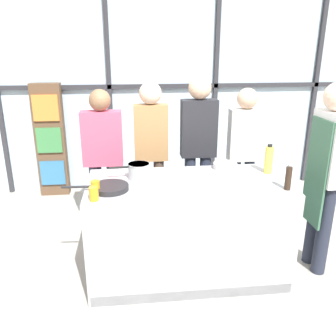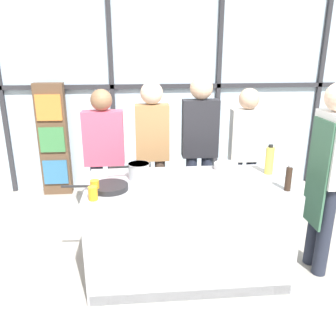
{
  "view_description": "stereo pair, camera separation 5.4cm",
  "coord_description": "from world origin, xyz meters",
  "px_view_note": "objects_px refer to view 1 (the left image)",
  "views": [
    {
      "loc": [
        -0.49,
        -2.92,
        2.08
      ],
      "look_at": [
        -0.17,
        0.1,
        1.04
      ],
      "focal_mm": 38.0,
      "sensor_mm": 36.0,
      "label": 1
    },
    {
      "loc": [
        -0.44,
        -2.93,
        2.08
      ],
      "look_at": [
        -0.17,
        0.1,
        1.04
      ],
      "focal_mm": 38.0,
      "sensor_mm": 36.0,
      "label": 2
    }
  ],
  "objects_px": {
    "mixing_bowl": "(225,166)",
    "juice_glass_near": "(94,194)",
    "chef": "(327,167)",
    "spectator_center_left": "(151,146)",
    "spectator_far_left": "(103,155)",
    "saucepan": "(139,171)",
    "juice_glass_far": "(95,187)",
    "oil_bottle": "(269,160)",
    "white_plate": "(227,182)",
    "frying_pan": "(109,187)",
    "spectator_center_right": "(198,143)",
    "pepper_grinder": "(288,178)",
    "spectator_far_right": "(244,148)"
  },
  "relations": [
    {
      "from": "chef",
      "to": "juice_glass_near",
      "type": "relative_size",
      "value": 16.37
    },
    {
      "from": "spectator_center_right",
      "to": "oil_bottle",
      "type": "height_order",
      "value": "spectator_center_right"
    },
    {
      "from": "mixing_bowl",
      "to": "juice_glass_near",
      "type": "xyz_separation_m",
      "value": [
        -1.22,
        -0.63,
        0.02
      ]
    },
    {
      "from": "spectator_far_right",
      "to": "saucepan",
      "type": "bearing_deg",
      "value": 32.63
    },
    {
      "from": "spectator_far_left",
      "to": "frying_pan",
      "type": "bearing_deg",
      "value": 96.51
    },
    {
      "from": "chef",
      "to": "frying_pan",
      "type": "bearing_deg",
      "value": 92.16
    },
    {
      "from": "chef",
      "to": "juice_glass_far",
      "type": "bearing_deg",
      "value": 93.69
    },
    {
      "from": "saucepan",
      "to": "white_plate",
      "type": "bearing_deg",
      "value": -13.03
    },
    {
      "from": "mixing_bowl",
      "to": "pepper_grinder",
      "type": "bearing_deg",
      "value": -56.8
    },
    {
      "from": "spectator_center_right",
      "to": "oil_bottle",
      "type": "xyz_separation_m",
      "value": [
        0.53,
        -0.77,
        0.03
      ]
    },
    {
      "from": "saucepan",
      "to": "juice_glass_far",
      "type": "height_order",
      "value": "saucepan"
    },
    {
      "from": "pepper_grinder",
      "to": "frying_pan",
      "type": "bearing_deg",
      "value": 174.31
    },
    {
      "from": "spectator_center_left",
      "to": "spectator_far_left",
      "type": "bearing_deg",
      "value": -0.0
    },
    {
      "from": "frying_pan",
      "to": "mixing_bowl",
      "type": "relative_size",
      "value": 2.38
    },
    {
      "from": "frying_pan",
      "to": "oil_bottle",
      "type": "bearing_deg",
      "value": 10.33
    },
    {
      "from": "white_plate",
      "to": "oil_bottle",
      "type": "xyz_separation_m",
      "value": [
        0.45,
        0.2,
        0.13
      ]
    },
    {
      "from": "spectator_center_right",
      "to": "juice_glass_near",
      "type": "height_order",
      "value": "spectator_center_right"
    },
    {
      "from": "oil_bottle",
      "to": "saucepan",
      "type": "bearing_deg",
      "value": -179.03
    },
    {
      "from": "saucepan",
      "to": "oil_bottle",
      "type": "relative_size",
      "value": 1.3
    },
    {
      "from": "chef",
      "to": "spectator_far_right",
      "type": "relative_size",
      "value": 1.09
    },
    {
      "from": "oil_bottle",
      "to": "juice_glass_near",
      "type": "xyz_separation_m",
      "value": [
        -1.59,
        -0.47,
        -0.08
      ]
    },
    {
      "from": "spectator_center_right",
      "to": "oil_bottle",
      "type": "distance_m",
      "value": 0.93
    },
    {
      "from": "frying_pan",
      "to": "pepper_grinder",
      "type": "distance_m",
      "value": 1.5
    },
    {
      "from": "mixing_bowl",
      "to": "juice_glass_near",
      "type": "height_order",
      "value": "juice_glass_near"
    },
    {
      "from": "saucepan",
      "to": "juice_glass_near",
      "type": "distance_m",
      "value": 0.58
    },
    {
      "from": "spectator_center_left",
      "to": "juice_glass_far",
      "type": "height_order",
      "value": "spectator_center_left"
    },
    {
      "from": "spectator_far_left",
      "to": "mixing_bowl",
      "type": "relative_size",
      "value": 7.06
    },
    {
      "from": "chef",
      "to": "spectator_center_left",
      "type": "distance_m",
      "value": 1.82
    },
    {
      "from": "chef",
      "to": "spectator_far_right",
      "type": "distance_m",
      "value": 1.08
    },
    {
      "from": "oil_bottle",
      "to": "frying_pan",
      "type": "bearing_deg",
      "value": -169.67
    },
    {
      "from": "spectator_far_left",
      "to": "mixing_bowl",
      "type": "xyz_separation_m",
      "value": [
        1.23,
        -0.61,
        0.03
      ]
    },
    {
      "from": "frying_pan",
      "to": "saucepan",
      "type": "relative_size",
      "value": 1.53
    },
    {
      "from": "chef",
      "to": "spectator_center_left",
      "type": "height_order",
      "value": "chef"
    },
    {
      "from": "pepper_grinder",
      "to": "spectator_center_right",
      "type": "bearing_deg",
      "value": 114.26
    },
    {
      "from": "spectator_far_left",
      "to": "juice_glass_near",
      "type": "bearing_deg",
      "value": 90.49
    },
    {
      "from": "spectator_far_right",
      "to": "white_plate",
      "type": "xyz_separation_m",
      "value": [
        -0.46,
        -0.97,
        -0.02
      ]
    },
    {
      "from": "juice_glass_far",
      "to": "pepper_grinder",
      "type": "bearing_deg",
      "value": -3.19
    },
    {
      "from": "spectator_center_left",
      "to": "pepper_grinder",
      "type": "xyz_separation_m",
      "value": [
        1.07,
        -1.19,
        0.02
      ]
    },
    {
      "from": "pepper_grinder",
      "to": "juice_glass_far",
      "type": "distance_m",
      "value": 1.6
    },
    {
      "from": "spectator_far_left",
      "to": "spectator_center_right",
      "type": "relative_size",
      "value": 0.93
    },
    {
      "from": "white_plate",
      "to": "juice_glass_near",
      "type": "bearing_deg",
      "value": -166.68
    },
    {
      "from": "spectator_center_left",
      "to": "mixing_bowl",
      "type": "distance_m",
      "value": 0.92
    },
    {
      "from": "pepper_grinder",
      "to": "juice_glass_far",
      "type": "bearing_deg",
      "value": 176.81
    },
    {
      "from": "chef",
      "to": "frying_pan",
      "type": "height_order",
      "value": "chef"
    },
    {
      "from": "white_plate",
      "to": "mixing_bowl",
      "type": "distance_m",
      "value": 0.37
    },
    {
      "from": "spectator_center_right",
      "to": "white_plate",
      "type": "height_order",
      "value": "spectator_center_right"
    },
    {
      "from": "juice_glass_far",
      "to": "oil_bottle",
      "type": "bearing_deg",
      "value": 11.71
    },
    {
      "from": "saucepan",
      "to": "oil_bottle",
      "type": "height_order",
      "value": "oil_bottle"
    },
    {
      "from": "saucepan",
      "to": "juice_glass_far",
      "type": "distance_m",
      "value": 0.48
    },
    {
      "from": "juice_glass_near",
      "to": "pepper_grinder",
      "type": "bearing_deg",
      "value": 1.82
    }
  ]
}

